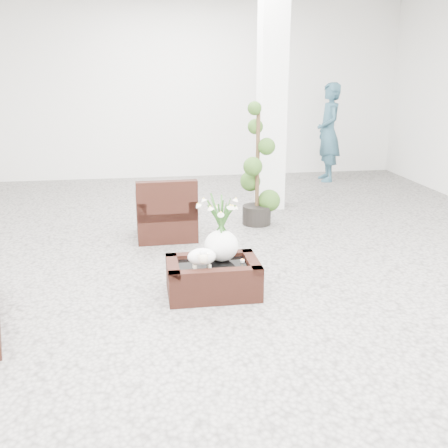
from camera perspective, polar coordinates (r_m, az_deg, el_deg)
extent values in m
plane|color=gray|center=(5.76, -0.16, -5.64)|extent=(11.00, 11.00, 0.00)
cube|color=white|center=(8.32, 5.18, 13.60)|extent=(0.40, 0.40, 3.50)
cube|color=black|center=(5.27, -1.20, -5.96)|extent=(0.90, 0.60, 0.31)
ellipsoid|color=white|center=(5.07, -2.41, -3.74)|extent=(0.28, 0.23, 0.21)
cylinder|color=white|center=(5.27, 2.00, -3.96)|extent=(0.04, 0.04, 0.03)
cube|color=black|center=(7.00, -6.30, 1.86)|extent=(0.78, 0.75, 0.82)
imported|color=#2C5162|center=(10.63, 11.21, 9.66)|extent=(0.50, 0.72, 1.90)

